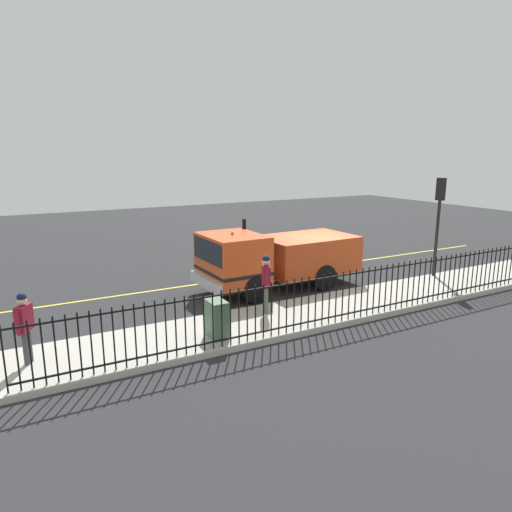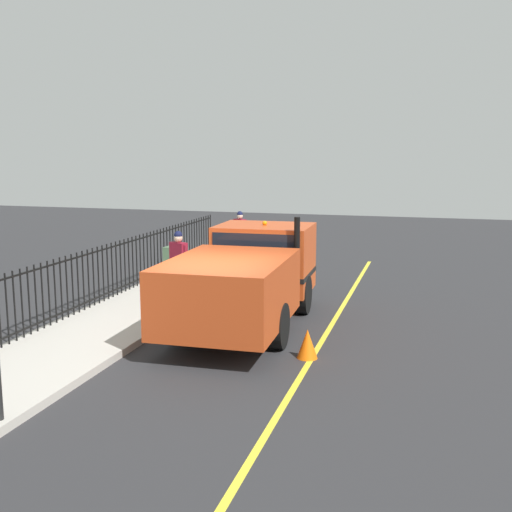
% 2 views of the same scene
% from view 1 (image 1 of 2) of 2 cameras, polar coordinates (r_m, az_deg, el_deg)
% --- Properties ---
extents(ground_plane, '(55.33, 55.33, 0.00)m').
position_cam_1_polar(ground_plane, '(17.84, 8.02, -3.35)').
color(ground_plane, '#2B2B2D').
rests_on(ground_plane, ground).
extents(sidewalk_slab, '(2.55, 25.15, 0.15)m').
position_cam_1_polar(sidewalk_slab, '(15.79, 14.06, -5.46)').
color(sidewalk_slab, '#B7B2A8').
rests_on(sidewalk_slab, ground).
extents(lane_marking, '(0.12, 22.63, 0.01)m').
position_cam_1_polar(lane_marking, '(19.51, 4.30, -1.85)').
color(lane_marking, yellow).
rests_on(lane_marking, ground).
extents(work_truck, '(2.54, 6.08, 2.52)m').
position_cam_1_polar(work_truck, '(16.58, 1.89, -0.02)').
color(work_truck, '#D84C1E').
rests_on(work_truck, ground).
extents(worker_standing, '(0.60, 0.42, 1.78)m').
position_cam_1_polar(worker_standing, '(13.73, 1.25, -2.75)').
color(worker_standing, maroon).
rests_on(worker_standing, sidewalk_slab).
extents(pedestrian_distant, '(0.56, 0.42, 1.69)m').
position_cam_1_polar(pedestrian_distant, '(11.72, -26.87, -7.18)').
color(pedestrian_distant, maroon).
rests_on(pedestrian_distant, sidewalk_slab).
extents(iron_fence, '(0.04, 21.41, 1.48)m').
position_cam_1_polar(iron_fence, '(14.80, 17.16, -3.54)').
color(iron_fence, black).
rests_on(iron_fence, sidewalk_slab).
extents(traffic_light_near, '(0.31, 0.22, 3.82)m').
position_cam_1_polar(traffic_light_near, '(19.02, 21.83, 5.70)').
color(traffic_light_near, black).
rests_on(traffic_light_near, sidewalk_slab).
extents(utility_cabinet, '(0.67, 0.43, 0.99)m').
position_cam_1_polar(utility_cabinet, '(12.18, -4.90, -7.77)').
color(utility_cabinet, '#4C6B4C').
rests_on(utility_cabinet, sidewalk_slab).
extents(traffic_cone, '(0.41, 0.41, 0.59)m').
position_cam_1_polar(traffic_cone, '(19.32, 4.23, -1.11)').
color(traffic_cone, orange).
rests_on(traffic_cone, ground).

